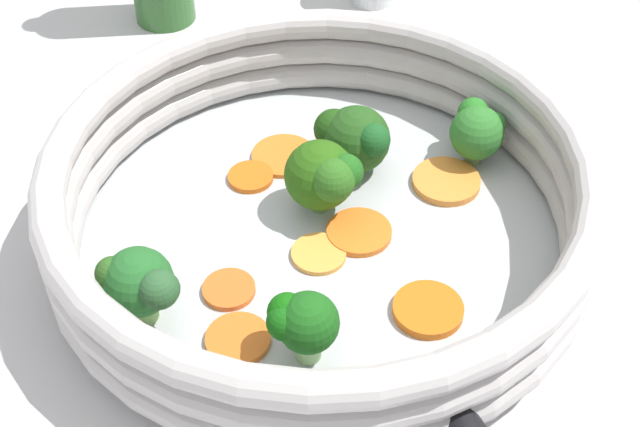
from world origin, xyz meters
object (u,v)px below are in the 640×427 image
(broccoli_floret_3, at_px, (354,138))
(carrot_slice_5, at_px, (430,308))
(carrot_slice_7, at_px, (284,156))
(carrot_slice_2, at_px, (238,339))
(skillet, at_px, (320,239))
(carrot_slice_6, at_px, (319,254))
(broccoli_floret_0, at_px, (301,322))
(carrot_slice_0, at_px, (446,181))
(broccoli_floret_2, at_px, (140,283))
(carrot_slice_1, at_px, (254,175))
(broccoli_floret_1, at_px, (324,176))
(carrot_slice_4, at_px, (359,232))
(broccoli_floret_4, at_px, (477,130))
(carrot_slice_3, at_px, (229,290))

(broccoli_floret_3, bearing_deg, carrot_slice_5, -24.96)
(carrot_slice_7, bearing_deg, carrot_slice_2, -50.59)
(skillet, xyz_separation_m, carrot_slice_2, (0.03, -0.09, 0.01))
(carrot_slice_6, relative_size, broccoli_floret_0, 0.75)
(carrot_slice_0, bearing_deg, skillet, -105.20)
(carrot_slice_2, distance_m, carrot_slice_5, 0.11)
(carrot_slice_0, relative_size, broccoli_floret_0, 1.00)
(broccoli_floret_2, relative_size, broccoli_floret_3, 0.90)
(carrot_slice_1, height_order, broccoli_floret_1, broccoli_floret_1)
(skillet, relative_size, carrot_slice_2, 8.55)
(broccoli_floret_1, xyz_separation_m, broccoli_floret_3, (-0.02, 0.04, -0.00))
(carrot_slice_0, xyz_separation_m, broccoli_floret_1, (-0.03, -0.07, 0.03))
(carrot_slice_5, distance_m, carrot_slice_7, 0.16)
(carrot_slice_7, distance_m, broccoli_floret_1, 0.06)
(carrot_slice_5, bearing_deg, carrot_slice_0, 126.36)
(carrot_slice_1, xyz_separation_m, carrot_slice_2, (0.10, -0.09, 0.00))
(carrot_slice_1, xyz_separation_m, carrot_slice_7, (-0.00, 0.03, -0.00))
(carrot_slice_2, xyz_separation_m, broccoli_floret_2, (-0.05, -0.03, 0.03))
(carrot_slice_2, xyz_separation_m, carrot_slice_4, (-0.01, 0.10, 0.00))
(carrot_slice_0, relative_size, carrot_slice_7, 1.03)
(carrot_slice_7, bearing_deg, broccoli_floret_4, 46.26)
(carrot_slice_4, height_order, carrot_slice_5, carrot_slice_5)
(skillet, relative_size, broccoli_floret_0, 6.94)
(carrot_slice_1, xyz_separation_m, carrot_slice_3, (0.07, -0.07, 0.00))
(carrot_slice_2, relative_size, broccoli_floret_1, 0.71)
(carrot_slice_4, bearing_deg, carrot_slice_5, -10.91)
(carrot_slice_5, height_order, broccoli_floret_0, broccoli_floret_0)
(carrot_slice_0, xyz_separation_m, carrot_slice_6, (-0.01, -0.10, -0.00))
(broccoli_floret_0, relative_size, broccoli_floret_2, 0.92)
(carrot_slice_2, height_order, carrot_slice_7, same)
(broccoli_floret_3, bearing_deg, carrot_slice_0, 32.17)
(carrot_slice_6, bearing_deg, carrot_slice_7, 151.46)
(carrot_slice_4, xyz_separation_m, broccoli_floret_4, (0.00, 0.10, 0.02))
(broccoli_floret_3, bearing_deg, carrot_slice_1, -125.45)
(carrot_slice_4, xyz_separation_m, carrot_slice_7, (-0.08, 0.01, -0.00))
(carrot_slice_0, xyz_separation_m, broccoli_floret_3, (-0.05, -0.03, 0.02))
(carrot_slice_2, bearing_deg, broccoli_floret_3, 112.09)
(carrot_slice_1, height_order, broccoli_floret_4, broccoli_floret_4)
(carrot_slice_2, bearing_deg, carrot_slice_1, 136.25)
(carrot_slice_4, distance_m, broccoli_floret_4, 0.11)
(carrot_slice_7, height_order, broccoli_floret_2, broccoli_floret_2)
(broccoli_floret_4, bearing_deg, skillet, -99.31)
(carrot_slice_3, xyz_separation_m, broccoli_floret_1, (-0.01, 0.08, 0.03))
(skillet, height_order, carrot_slice_7, carrot_slice_7)
(carrot_slice_7, distance_m, broccoli_floret_0, 0.16)
(carrot_slice_0, height_order, broccoli_floret_0, broccoli_floret_0)
(carrot_slice_2, bearing_deg, broccoli_floret_0, 32.95)
(carrot_slice_0, relative_size, carrot_slice_6, 1.33)
(broccoli_floret_0, xyz_separation_m, broccoli_floret_1, (-0.07, 0.08, 0.00))
(carrot_slice_2, relative_size, broccoli_floret_2, 0.74)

